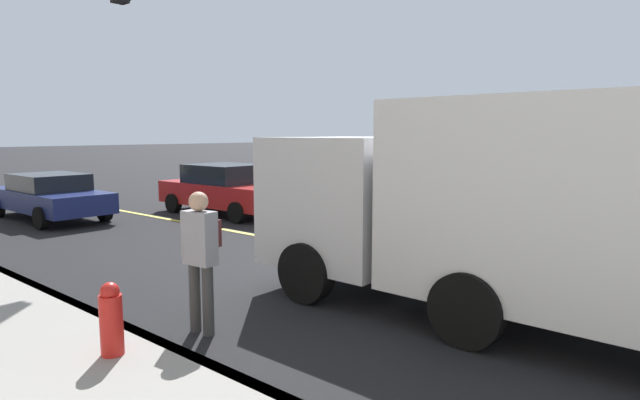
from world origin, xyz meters
TOP-DOWN VIEW (x-y plane):
  - ground at (0.00, 0.00)m, footprint 200.00×200.00m
  - curb_edge at (0.00, 5.40)m, footprint 80.00×0.16m
  - lane_stripe_center at (0.00, 0.00)m, footprint 80.00×0.16m
  - car_red at (6.72, -1.82)m, footprint 4.59×2.11m
  - car_navy at (9.88, 2.17)m, footprint 4.67×1.93m
  - truck_white at (-3.67, 1.88)m, footprint 7.48×2.46m
  - pedestrian_with_backpack at (-0.58, 4.68)m, footprint 0.44×0.39m
  - traffic_light_mast at (5.00, 4.45)m, footprint 0.28×3.63m
  - fire_hydrant at (-0.65, 5.92)m, footprint 0.24×0.24m

SIDE VIEW (x-z plane):
  - ground at x=0.00m, z-range 0.00..0.00m
  - lane_stripe_center at x=0.00m, z-range 0.00..0.01m
  - curb_edge at x=0.00m, z-range 0.00..0.15m
  - fire_hydrant at x=-0.65m, z-range 0.00..0.94m
  - car_navy at x=9.88m, z-range 0.03..1.36m
  - car_red at x=6.72m, z-range 0.01..1.55m
  - pedestrian_with_backpack at x=-0.58m, z-range 0.16..1.95m
  - truck_white at x=-3.67m, z-range 0.13..3.04m
  - traffic_light_mast at x=5.00m, z-range 1.14..7.61m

